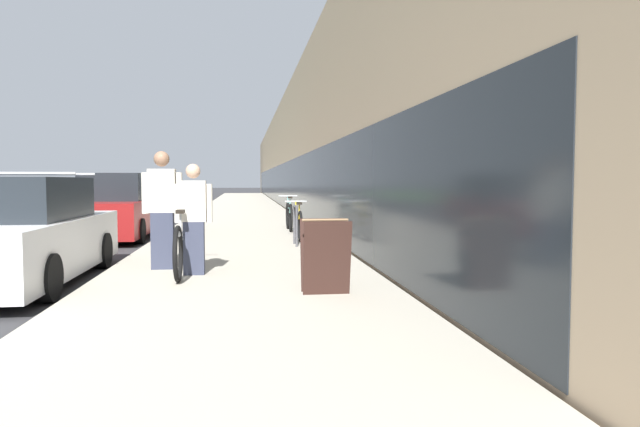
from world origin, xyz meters
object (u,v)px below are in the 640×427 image
at_px(person_bystander, 162,210).
at_px(cruiser_bike_nearest, 298,223).
at_px(cruiser_bike_middle, 289,216).
at_px(bike_rack_hoop, 295,221).
at_px(person_rider, 194,219).
at_px(parked_sedan_curbside, 21,236).
at_px(vintage_roadster_curbside, 119,209).
at_px(sandwich_board_sign, 325,256).
at_px(tandem_bicycle, 186,244).

relative_size(person_bystander, cruiser_bike_nearest, 0.99).
bearing_deg(cruiser_bike_middle, bike_rack_hoop, -92.39).
height_order(person_rider, parked_sedan_curbside, person_rider).
xyz_separation_m(cruiser_bike_middle, vintage_roadster_curbside, (-4.41, -0.30, 0.23)).
bearing_deg(cruiser_bike_middle, vintage_roadster_curbside, -176.12).
bearing_deg(cruiser_bike_middle, person_rider, -105.30).
distance_m(cruiser_bike_nearest, parked_sedan_curbside, 6.22).
height_order(sandwich_board_sign, parked_sedan_curbside, parked_sedan_curbside).
xyz_separation_m(tandem_bicycle, person_bystander, (-0.37, 0.26, 0.50)).
distance_m(person_rider, cruiser_bike_nearest, 5.06).
bearing_deg(cruiser_bike_nearest, person_rider, -112.66).
bearing_deg(person_bystander, bike_rack_hoop, 51.24).
height_order(cruiser_bike_middle, vintage_roadster_curbside, vintage_roadster_curbside).
bearing_deg(sandwich_board_sign, parked_sedan_curbside, 156.04).
xyz_separation_m(bike_rack_hoop, cruiser_bike_middle, (0.15, 3.59, -0.12)).
distance_m(tandem_bicycle, cruiser_bike_nearest, 4.79).
relative_size(cruiser_bike_middle, sandwich_board_sign, 1.95).
relative_size(person_bystander, vintage_roadster_curbside, 0.38).
bearing_deg(cruiser_bike_nearest, tandem_bicycle, -115.97).
bearing_deg(person_bystander, person_rider, -49.46).
xyz_separation_m(tandem_bicycle, parked_sedan_curbside, (-2.28, -0.11, 0.17)).
bearing_deg(tandem_bicycle, vintage_roadster_curbside, 109.81).
bearing_deg(vintage_roadster_curbside, person_bystander, -72.46).
distance_m(tandem_bicycle, bike_rack_hoop, 3.69).
relative_size(cruiser_bike_nearest, vintage_roadster_curbside, 0.38).
bearing_deg(bike_rack_hoop, cruiser_bike_nearest, 82.35).
height_order(person_rider, bike_rack_hoop, person_rider).
height_order(bike_rack_hoop, vintage_roadster_curbside, vintage_roadster_curbside).
height_order(person_rider, cruiser_bike_middle, person_rider).
height_order(person_bystander, cruiser_bike_nearest, person_bystander).
relative_size(cruiser_bike_middle, vintage_roadster_curbside, 0.37).
bearing_deg(parked_sedan_curbside, vintage_roadster_curbside, 90.31).
bearing_deg(parked_sedan_curbside, cruiser_bike_nearest, 45.26).
bearing_deg(bike_rack_hoop, cruiser_bike_middle, 87.61).
bearing_deg(cruiser_bike_middle, cruiser_bike_nearest, -89.83).
height_order(cruiser_bike_nearest, cruiser_bike_middle, cruiser_bike_middle).
xyz_separation_m(person_rider, vintage_roadster_curbside, (-2.47, 6.78, -0.18)).
distance_m(person_bystander, vintage_roadster_curbside, 6.47).
distance_m(tandem_bicycle, person_rider, 0.55).
relative_size(person_rider, person_bystander, 0.88).
bearing_deg(vintage_roadster_curbside, parked_sedan_curbside, -89.69).
bearing_deg(tandem_bicycle, person_bystander, 144.56).
height_order(person_bystander, cruiser_bike_middle, person_bystander).
height_order(bike_rack_hoop, sandwich_board_sign, sandwich_board_sign).
bearing_deg(cruiser_bike_nearest, parked_sedan_curbside, -134.74).
height_order(bike_rack_hoop, cruiser_bike_middle, cruiser_bike_middle).
distance_m(person_bystander, cruiser_bike_middle, 6.94).
bearing_deg(sandwich_board_sign, bike_rack_hoop, 88.91).
distance_m(person_rider, cruiser_bike_middle, 7.35).
distance_m(person_rider, person_bystander, 0.81).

